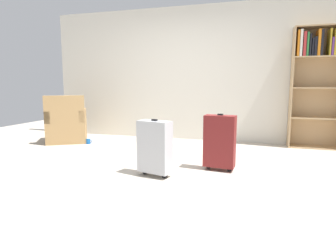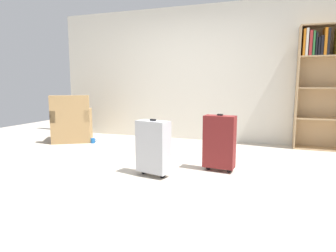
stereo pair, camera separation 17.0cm
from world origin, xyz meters
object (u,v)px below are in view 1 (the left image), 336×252
(mug, at_px, (88,141))
(bookshelf, at_px, (317,74))
(suitcase_silver, at_px, (155,147))
(suitcase_dark_red, at_px, (220,141))
(armchair, at_px, (67,126))

(mug, bearing_deg, bookshelf, 12.07)
(suitcase_silver, relative_size, suitcase_dark_red, 0.95)
(bookshelf, distance_m, suitcase_silver, 3.26)
(bookshelf, distance_m, armchair, 4.61)
(suitcase_silver, bearing_deg, bookshelf, 47.07)
(mug, distance_m, suitcase_silver, 2.34)
(bookshelf, relative_size, mug, 17.18)
(armchair, xyz_separation_m, suitcase_silver, (2.31, -1.52, 0.04))
(bookshelf, height_order, armchair, bookshelf)
(mug, xyz_separation_m, suitcase_silver, (1.81, -1.45, 0.31))
(mug, relative_size, suitcase_silver, 0.17)
(suitcase_dark_red, bearing_deg, bookshelf, 52.34)
(armchair, bearing_deg, mug, -7.38)
(mug, bearing_deg, suitcase_silver, -38.77)
(bookshelf, height_order, mug, bookshelf)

